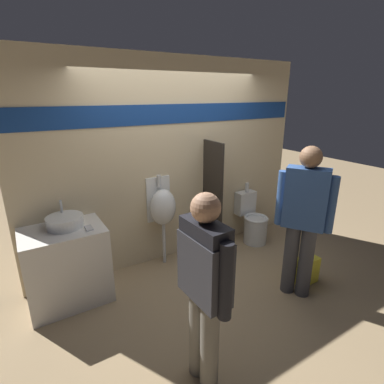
{
  "coord_description": "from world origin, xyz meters",
  "views": [
    {
      "loc": [
        -1.87,
        -2.9,
        2.24
      ],
      "look_at": [
        0.0,
        0.17,
        1.05
      ],
      "focal_mm": 28.0,
      "sensor_mm": 36.0,
      "label": 1
    }
  ],
  "objects_px": {
    "shopping_bag": "(306,270)",
    "person_in_vest": "(205,280)",
    "person_with_lanyard": "(303,217)",
    "toilet": "(253,222)",
    "urinal_near_counter": "(162,207)",
    "cell_phone": "(89,228)",
    "sink_basin": "(65,221)"
  },
  "relations": [
    {
      "from": "shopping_bag",
      "to": "person_in_vest",
      "type": "bearing_deg",
      "value": -166.33
    },
    {
      "from": "person_with_lanyard",
      "to": "shopping_bag",
      "type": "height_order",
      "value": "person_with_lanyard"
    },
    {
      "from": "person_with_lanyard",
      "to": "toilet",
      "type": "bearing_deg",
      "value": -53.21
    },
    {
      "from": "urinal_near_counter",
      "to": "person_with_lanyard",
      "type": "bearing_deg",
      "value": -54.15
    },
    {
      "from": "toilet",
      "to": "person_with_lanyard",
      "type": "height_order",
      "value": "person_with_lanyard"
    },
    {
      "from": "cell_phone",
      "to": "toilet",
      "type": "xyz_separation_m",
      "value": [
        2.49,
        0.13,
        -0.56
      ]
    },
    {
      "from": "sink_basin",
      "to": "urinal_near_counter",
      "type": "distance_m",
      "value": 1.22
    },
    {
      "from": "cell_phone",
      "to": "person_in_vest",
      "type": "xyz_separation_m",
      "value": [
        0.48,
        -1.49,
        0.06
      ]
    },
    {
      "from": "cell_phone",
      "to": "person_in_vest",
      "type": "height_order",
      "value": "person_in_vest"
    },
    {
      "from": "urinal_near_counter",
      "to": "person_with_lanyard",
      "type": "xyz_separation_m",
      "value": [
        1.02,
        -1.41,
        0.14
      ]
    },
    {
      "from": "cell_phone",
      "to": "toilet",
      "type": "bearing_deg",
      "value": 2.98
    },
    {
      "from": "urinal_near_counter",
      "to": "toilet",
      "type": "bearing_deg",
      "value": -6.12
    },
    {
      "from": "sink_basin",
      "to": "person_in_vest",
      "type": "distance_m",
      "value": 1.81
    },
    {
      "from": "urinal_near_counter",
      "to": "person_with_lanyard",
      "type": "relative_size",
      "value": 0.71
    },
    {
      "from": "person_in_vest",
      "to": "sink_basin",
      "type": "bearing_deg",
      "value": 19.86
    },
    {
      "from": "urinal_near_counter",
      "to": "shopping_bag",
      "type": "bearing_deg",
      "value": -46.16
    },
    {
      "from": "shopping_bag",
      "to": "urinal_near_counter",
      "type": "bearing_deg",
      "value": 133.84
    },
    {
      "from": "cell_phone",
      "to": "shopping_bag",
      "type": "bearing_deg",
      "value": -24.64
    },
    {
      "from": "person_in_vest",
      "to": "person_with_lanyard",
      "type": "height_order",
      "value": "person_with_lanyard"
    },
    {
      "from": "toilet",
      "to": "person_with_lanyard",
      "type": "bearing_deg",
      "value": -110.31
    },
    {
      "from": "person_with_lanyard",
      "to": "shopping_bag",
      "type": "bearing_deg",
      "value": -109.23
    },
    {
      "from": "person_with_lanyard",
      "to": "sink_basin",
      "type": "bearing_deg",
      "value": 26.83
    },
    {
      "from": "toilet",
      "to": "person_with_lanyard",
      "type": "distance_m",
      "value": 1.48
    },
    {
      "from": "person_with_lanyard",
      "to": "shopping_bag",
      "type": "relative_size",
      "value": 3.74
    },
    {
      "from": "person_in_vest",
      "to": "shopping_bag",
      "type": "xyz_separation_m",
      "value": [
        1.81,
        0.44,
        -0.77
      ]
    },
    {
      "from": "cell_phone",
      "to": "toilet",
      "type": "height_order",
      "value": "toilet"
    },
    {
      "from": "urinal_near_counter",
      "to": "person_in_vest",
      "type": "bearing_deg",
      "value": -106.42
    },
    {
      "from": "cell_phone",
      "to": "shopping_bag",
      "type": "height_order",
      "value": "cell_phone"
    },
    {
      "from": "person_in_vest",
      "to": "shopping_bag",
      "type": "relative_size",
      "value": 3.47
    },
    {
      "from": "toilet",
      "to": "person_in_vest",
      "type": "distance_m",
      "value": 2.65
    },
    {
      "from": "urinal_near_counter",
      "to": "person_with_lanyard",
      "type": "height_order",
      "value": "person_with_lanyard"
    },
    {
      "from": "toilet",
      "to": "person_with_lanyard",
      "type": "xyz_separation_m",
      "value": [
        -0.46,
        -1.25,
        0.65
      ]
    }
  ]
}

